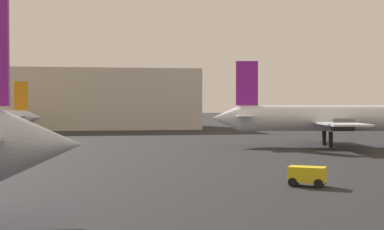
# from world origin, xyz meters

# --- Properties ---
(airplane_on_taxiway) EXTENTS (31.89, 23.70, 10.79)m
(airplane_on_taxiway) POSITION_xyz_m (28.62, 58.17, 3.58)
(airplane_on_taxiway) COLOR silver
(airplane_on_taxiway) RESTS_ON ground_plane
(baggage_cart) EXTENTS (2.73, 2.36, 1.30)m
(baggage_cart) POSITION_xyz_m (12.64, 26.00, 0.76)
(baggage_cart) COLOR gold
(baggage_cart) RESTS_ON ground_plane
(terminal_building) EXTENTS (66.52, 27.51, 12.57)m
(terminal_building) POSITION_xyz_m (-13.16, 118.20, 6.29)
(terminal_building) COLOR beige
(terminal_building) RESTS_ON ground_plane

